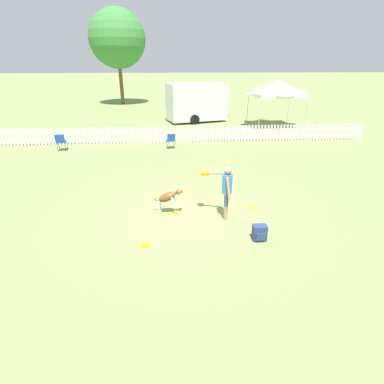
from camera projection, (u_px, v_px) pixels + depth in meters
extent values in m
plane|color=olive|center=(189.00, 212.00, 9.03)|extent=(240.00, 240.00, 0.00)
cylinder|color=tan|center=(226.00, 213.00, 8.53)|extent=(0.11, 0.11, 0.44)
cylinder|color=#334C7A|center=(226.00, 200.00, 8.37)|extent=(0.12, 0.12, 0.36)
cylinder|color=tan|center=(226.00, 210.00, 8.71)|extent=(0.11, 0.11, 0.44)
cylinder|color=#334C7A|center=(227.00, 197.00, 8.55)|extent=(0.12, 0.12, 0.36)
cylinder|color=#3372BF|center=(227.00, 184.00, 8.28)|extent=(0.34, 0.34, 0.55)
sphere|color=tan|center=(228.00, 170.00, 8.12)|extent=(0.22, 0.22, 0.22)
cylinder|color=tan|center=(228.00, 189.00, 8.12)|extent=(0.19, 0.20, 0.67)
cylinder|color=tan|center=(216.00, 173.00, 8.43)|extent=(0.66, 0.30, 0.14)
cylinder|color=orange|center=(205.00, 174.00, 8.54)|extent=(0.23, 0.23, 0.02)
cylinder|color=orange|center=(205.00, 173.00, 8.53)|extent=(0.23, 0.23, 0.02)
cylinder|color=orange|center=(205.00, 173.00, 8.52)|extent=(0.23, 0.23, 0.02)
cylinder|color=orange|center=(205.00, 172.00, 8.51)|extent=(0.23, 0.23, 0.02)
ellipsoid|color=brown|center=(167.00, 197.00, 8.76)|extent=(0.67, 0.42, 0.49)
ellipsoid|color=white|center=(167.00, 198.00, 8.78)|extent=(0.35, 0.23, 0.24)
sphere|color=brown|center=(178.00, 192.00, 8.63)|extent=(0.16, 0.16, 0.16)
cone|color=brown|center=(181.00, 191.00, 8.61)|extent=(0.16, 0.12, 0.13)
cylinder|color=orange|center=(181.00, 191.00, 8.61)|extent=(0.18, 0.26, 0.22)
cone|color=brown|center=(178.00, 189.00, 8.66)|extent=(0.05, 0.05, 0.07)
cone|color=brown|center=(177.00, 190.00, 8.57)|extent=(0.05, 0.05, 0.07)
cylinder|color=white|center=(160.00, 205.00, 9.02)|extent=(0.06, 0.06, 0.41)
cylinder|color=white|center=(159.00, 208.00, 8.84)|extent=(0.06, 0.06, 0.41)
cylinder|color=white|center=(174.00, 197.00, 8.82)|extent=(0.19, 0.10, 0.32)
cylinder|color=white|center=(172.00, 199.00, 8.66)|extent=(0.19, 0.10, 0.32)
cone|color=brown|center=(154.00, 199.00, 8.86)|extent=(0.28, 0.13, 0.20)
cylinder|color=orange|center=(145.00, 245.00, 7.41)|extent=(0.23, 0.23, 0.02)
cylinder|color=orange|center=(252.00, 208.00, 9.29)|extent=(0.23, 0.23, 0.02)
cylinder|color=orange|center=(176.00, 213.00, 8.98)|extent=(0.23, 0.23, 0.02)
cube|color=navy|center=(260.00, 233.00, 7.57)|extent=(0.35, 0.24, 0.42)
cube|color=navy|center=(261.00, 237.00, 7.46)|extent=(0.24, 0.04, 0.21)
cube|color=white|center=(179.00, 138.00, 16.62)|extent=(21.22, 0.04, 0.06)
cube|color=white|center=(179.00, 131.00, 16.46)|extent=(21.22, 0.04, 0.06)
cube|color=white|center=(2.00, 138.00, 15.91)|extent=(0.09, 0.02, 0.93)
cube|color=white|center=(6.00, 138.00, 15.92)|extent=(0.09, 0.02, 0.93)
cube|color=white|center=(9.00, 137.00, 15.93)|extent=(0.09, 0.02, 0.93)
cube|color=white|center=(13.00, 137.00, 15.94)|extent=(0.09, 0.02, 0.93)
cube|color=white|center=(16.00, 137.00, 15.96)|extent=(0.09, 0.02, 0.93)
cube|color=white|center=(20.00, 137.00, 15.97)|extent=(0.09, 0.02, 0.93)
cube|color=white|center=(23.00, 137.00, 15.98)|extent=(0.09, 0.02, 0.93)
cube|color=white|center=(27.00, 137.00, 15.99)|extent=(0.09, 0.02, 0.93)
cube|color=white|center=(30.00, 137.00, 16.01)|extent=(0.09, 0.02, 0.93)
cube|color=white|center=(34.00, 137.00, 16.02)|extent=(0.09, 0.02, 0.93)
cube|color=white|center=(37.00, 137.00, 16.03)|extent=(0.09, 0.02, 0.93)
cube|color=white|center=(41.00, 137.00, 16.04)|extent=(0.09, 0.02, 0.93)
cube|color=white|center=(44.00, 137.00, 16.06)|extent=(0.09, 0.02, 0.93)
cube|color=white|center=(48.00, 137.00, 16.07)|extent=(0.09, 0.02, 0.93)
cube|color=white|center=(51.00, 137.00, 16.08)|extent=(0.09, 0.02, 0.93)
cube|color=white|center=(55.00, 137.00, 16.09)|extent=(0.09, 0.02, 0.93)
cube|color=white|center=(58.00, 137.00, 16.10)|extent=(0.09, 0.02, 0.93)
cube|color=white|center=(62.00, 137.00, 16.12)|extent=(0.09, 0.02, 0.93)
cube|color=white|center=(65.00, 137.00, 16.13)|extent=(0.09, 0.02, 0.93)
cube|color=white|center=(69.00, 136.00, 16.14)|extent=(0.09, 0.02, 0.93)
cube|color=white|center=(72.00, 136.00, 16.15)|extent=(0.09, 0.02, 0.93)
cube|color=white|center=(76.00, 136.00, 16.17)|extent=(0.09, 0.02, 0.93)
cube|color=white|center=(79.00, 136.00, 16.18)|extent=(0.09, 0.02, 0.93)
cube|color=white|center=(83.00, 136.00, 16.19)|extent=(0.09, 0.02, 0.93)
cube|color=white|center=(86.00, 136.00, 16.20)|extent=(0.09, 0.02, 0.93)
cube|color=white|center=(90.00, 136.00, 16.22)|extent=(0.09, 0.02, 0.93)
cube|color=white|center=(93.00, 136.00, 16.23)|extent=(0.09, 0.02, 0.93)
cube|color=white|center=(96.00, 136.00, 16.24)|extent=(0.09, 0.02, 0.93)
cube|color=white|center=(100.00, 136.00, 16.25)|extent=(0.09, 0.02, 0.93)
cube|color=white|center=(103.00, 136.00, 16.27)|extent=(0.09, 0.02, 0.93)
cube|color=white|center=(107.00, 136.00, 16.28)|extent=(0.09, 0.02, 0.93)
cube|color=white|center=(110.00, 136.00, 16.29)|extent=(0.09, 0.02, 0.93)
cube|color=white|center=(114.00, 136.00, 16.30)|extent=(0.09, 0.02, 0.93)
cube|color=white|center=(117.00, 136.00, 16.32)|extent=(0.09, 0.02, 0.93)
cube|color=white|center=(120.00, 136.00, 16.33)|extent=(0.09, 0.02, 0.93)
cube|color=white|center=(124.00, 136.00, 16.34)|extent=(0.09, 0.02, 0.93)
cube|color=white|center=(127.00, 136.00, 16.35)|extent=(0.09, 0.02, 0.93)
cube|color=white|center=(130.00, 135.00, 16.37)|extent=(0.09, 0.02, 0.93)
cube|color=white|center=(134.00, 135.00, 16.38)|extent=(0.09, 0.02, 0.93)
cube|color=white|center=(137.00, 135.00, 16.39)|extent=(0.09, 0.02, 0.93)
cube|color=white|center=(141.00, 135.00, 16.40)|extent=(0.09, 0.02, 0.93)
cube|color=white|center=(144.00, 135.00, 16.42)|extent=(0.09, 0.02, 0.93)
cube|color=white|center=(147.00, 135.00, 16.43)|extent=(0.09, 0.02, 0.93)
cube|color=white|center=(151.00, 135.00, 16.44)|extent=(0.09, 0.02, 0.93)
cube|color=white|center=(154.00, 135.00, 16.45)|extent=(0.09, 0.02, 0.93)
cube|color=white|center=(157.00, 135.00, 16.47)|extent=(0.09, 0.02, 0.93)
cube|color=white|center=(161.00, 135.00, 16.48)|extent=(0.09, 0.02, 0.93)
cube|color=white|center=(164.00, 135.00, 16.49)|extent=(0.09, 0.02, 0.93)
cube|color=white|center=(167.00, 135.00, 16.50)|extent=(0.09, 0.02, 0.93)
cube|color=white|center=(171.00, 135.00, 16.51)|extent=(0.09, 0.02, 0.93)
cube|color=white|center=(174.00, 135.00, 16.53)|extent=(0.09, 0.02, 0.93)
cube|color=white|center=(177.00, 135.00, 16.54)|extent=(0.09, 0.02, 0.93)
cube|color=white|center=(181.00, 135.00, 16.55)|extent=(0.09, 0.02, 0.93)
cube|color=white|center=(184.00, 135.00, 16.56)|extent=(0.09, 0.02, 0.93)
cube|color=white|center=(187.00, 135.00, 16.58)|extent=(0.09, 0.02, 0.93)
cube|color=white|center=(190.00, 134.00, 16.59)|extent=(0.09, 0.02, 0.93)
cube|color=white|center=(194.00, 134.00, 16.60)|extent=(0.09, 0.02, 0.93)
cube|color=white|center=(197.00, 134.00, 16.61)|extent=(0.09, 0.02, 0.93)
cube|color=white|center=(200.00, 134.00, 16.63)|extent=(0.09, 0.02, 0.93)
cube|color=white|center=(204.00, 134.00, 16.64)|extent=(0.09, 0.02, 0.93)
cube|color=white|center=(207.00, 134.00, 16.65)|extent=(0.09, 0.02, 0.93)
cube|color=white|center=(210.00, 134.00, 16.66)|extent=(0.09, 0.02, 0.93)
cube|color=white|center=(213.00, 134.00, 16.68)|extent=(0.09, 0.02, 0.93)
cube|color=white|center=(217.00, 134.00, 16.69)|extent=(0.09, 0.02, 0.93)
cube|color=white|center=(220.00, 134.00, 16.70)|extent=(0.09, 0.02, 0.93)
cube|color=white|center=(223.00, 134.00, 16.71)|extent=(0.09, 0.02, 0.93)
cube|color=white|center=(226.00, 134.00, 16.73)|extent=(0.09, 0.02, 0.93)
cube|color=white|center=(230.00, 134.00, 16.74)|extent=(0.09, 0.02, 0.93)
cube|color=white|center=(233.00, 134.00, 16.75)|extent=(0.09, 0.02, 0.93)
cube|color=white|center=(236.00, 134.00, 16.76)|extent=(0.09, 0.02, 0.93)
cube|color=white|center=(239.00, 134.00, 16.78)|extent=(0.09, 0.02, 0.93)
cube|color=white|center=(242.00, 134.00, 16.79)|extent=(0.09, 0.02, 0.93)
cube|color=white|center=(246.00, 134.00, 16.80)|extent=(0.09, 0.02, 0.93)
cube|color=white|center=(249.00, 133.00, 16.81)|extent=(0.09, 0.02, 0.93)
cube|color=white|center=(252.00, 133.00, 16.83)|extent=(0.09, 0.02, 0.93)
cube|color=white|center=(255.00, 133.00, 16.84)|extent=(0.09, 0.02, 0.93)
cube|color=white|center=(258.00, 133.00, 16.85)|extent=(0.09, 0.02, 0.93)
cube|color=white|center=(262.00, 133.00, 16.86)|extent=(0.09, 0.02, 0.93)
cube|color=white|center=(265.00, 133.00, 16.88)|extent=(0.09, 0.02, 0.93)
cube|color=white|center=(268.00, 133.00, 16.89)|extent=(0.09, 0.02, 0.93)
cube|color=white|center=(271.00, 133.00, 16.90)|extent=(0.09, 0.02, 0.93)
cube|color=white|center=(274.00, 133.00, 16.91)|extent=(0.09, 0.02, 0.93)
cube|color=white|center=(277.00, 133.00, 16.92)|extent=(0.09, 0.02, 0.93)
cube|color=white|center=(281.00, 133.00, 16.94)|extent=(0.09, 0.02, 0.93)
cube|color=white|center=(284.00, 133.00, 16.95)|extent=(0.09, 0.02, 0.93)
cube|color=white|center=(287.00, 133.00, 16.96)|extent=(0.09, 0.02, 0.93)
cube|color=white|center=(290.00, 133.00, 16.97)|extent=(0.09, 0.02, 0.93)
cube|color=white|center=(293.00, 133.00, 16.99)|extent=(0.09, 0.02, 0.93)
cube|color=white|center=(296.00, 133.00, 17.00)|extent=(0.09, 0.02, 0.93)
cube|color=white|center=(299.00, 133.00, 17.01)|extent=(0.09, 0.02, 0.93)
cube|color=white|center=(302.00, 133.00, 17.02)|extent=(0.09, 0.02, 0.93)
cube|color=white|center=(306.00, 133.00, 17.04)|extent=(0.09, 0.02, 0.93)
cube|color=white|center=(309.00, 132.00, 17.05)|extent=(0.09, 0.02, 0.93)
cube|color=white|center=(312.00, 132.00, 17.06)|extent=(0.09, 0.02, 0.93)
cube|color=white|center=(315.00, 132.00, 17.07)|extent=(0.09, 0.02, 0.93)
cube|color=white|center=(318.00, 132.00, 17.09)|extent=(0.09, 0.02, 0.93)
cube|color=white|center=(321.00, 132.00, 17.10)|extent=(0.09, 0.02, 0.93)
cube|color=white|center=(324.00, 132.00, 17.11)|extent=(0.09, 0.02, 0.93)
cube|color=white|center=(327.00, 132.00, 17.12)|extent=(0.09, 0.02, 0.93)
cube|color=white|center=(330.00, 132.00, 17.14)|extent=(0.09, 0.02, 0.93)
cube|color=white|center=(333.00, 132.00, 17.15)|extent=(0.09, 0.02, 0.93)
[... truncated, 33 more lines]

